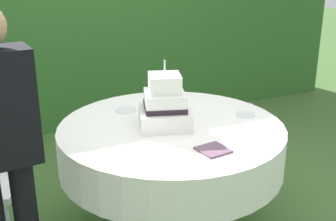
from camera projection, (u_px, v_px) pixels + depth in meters
cake_table at (171, 145)px, 2.82m from camera, size 1.41×1.41×0.78m
wedding_cake at (165, 106)px, 2.72m from camera, size 0.39×0.39×0.42m
serving_plate_near at (126, 110)px, 3.01m from camera, size 0.14×0.14×0.01m
serving_plate_far at (245, 115)px, 2.93m from camera, size 0.12×0.12×0.01m
napkin_stack at (213, 150)px, 2.42m from camera, size 0.18×0.18×0.01m
standing_person at (0, 148)px, 2.09m from camera, size 0.38×0.24×1.60m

